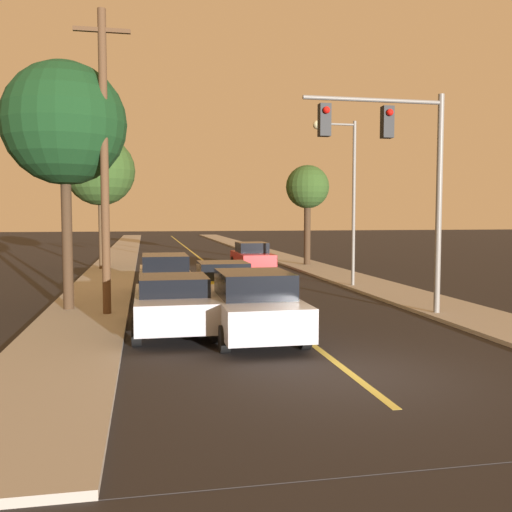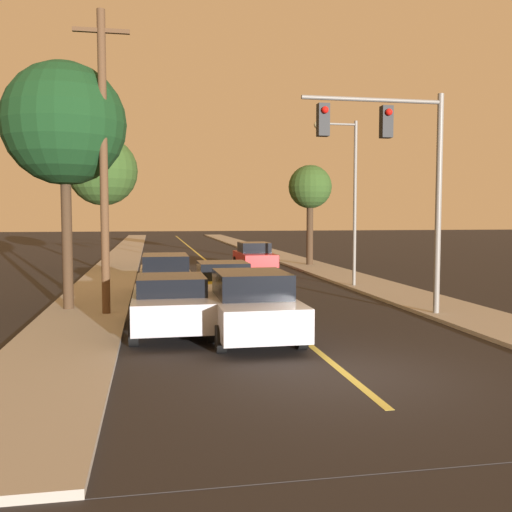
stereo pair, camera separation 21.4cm
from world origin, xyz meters
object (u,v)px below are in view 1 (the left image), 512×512
(car_near_lane_second, at_px, (222,282))
(car_far_oncoming, at_px, (252,256))
(car_outer_lane_second, at_px, (165,277))
(tree_left_far, at_px, (100,171))
(car_near_lane_front, at_px, (253,305))
(tree_left_near, at_px, (64,124))
(tree_right_near, at_px, (308,188))
(utility_pole_left, at_px, (104,158))
(traffic_signal_mast, at_px, (398,158))
(car_outer_lane_front, at_px, (173,303))
(streetlamp_right, at_px, (344,180))

(car_near_lane_second, distance_m, car_far_oncoming, 11.65)
(car_outer_lane_second, xyz_separation_m, tree_left_far, (-3.01, 11.49, 4.58))
(car_near_lane_front, distance_m, car_near_lane_second, 5.60)
(tree_left_near, bearing_deg, tree_right_near, 50.06)
(car_near_lane_front, relative_size, tree_right_near, 0.81)
(utility_pole_left, bearing_deg, traffic_signal_mast, -11.67)
(traffic_signal_mast, xyz_separation_m, utility_pole_left, (-8.33, 1.72, 0.00))
(car_outer_lane_front, bearing_deg, tree_right_near, 63.98)
(car_outer_lane_front, bearing_deg, streetlamp_right, 46.92)
(car_outer_lane_front, bearing_deg, tree_left_far, 99.76)
(traffic_signal_mast, bearing_deg, streetlamp_right, 83.11)
(car_outer_lane_front, relative_size, car_outer_lane_second, 0.82)
(traffic_signal_mast, relative_size, tree_right_near, 1.10)
(car_outer_lane_front, xyz_separation_m, car_outer_lane_second, (0.00, 5.99, 0.03))
(car_near_lane_second, distance_m, streetlamp_right, 7.31)
(car_outer_lane_front, bearing_deg, car_outer_lane_second, 90.00)
(car_far_oncoming, bearing_deg, car_outer_lane_front, 72.41)
(car_outer_lane_front, relative_size, car_far_oncoming, 0.94)
(car_outer_lane_front, distance_m, traffic_signal_mast, 7.66)
(streetlamp_right, relative_size, tree_left_near, 0.89)
(tree_left_near, relative_size, tree_left_far, 1.05)
(car_far_oncoming, xyz_separation_m, utility_pole_left, (-6.87, -13.24, 3.88))
(utility_pole_left, bearing_deg, car_near_lane_front, -43.86)
(car_near_lane_front, bearing_deg, car_outer_lane_front, 156.17)
(traffic_signal_mast, bearing_deg, car_near_lane_second, 140.97)
(car_outer_lane_front, bearing_deg, utility_pole_left, 123.57)
(tree_left_near, bearing_deg, car_near_lane_front, -43.39)
(car_outer_lane_front, bearing_deg, traffic_signal_mast, 8.79)
(traffic_signal_mast, height_order, tree_right_near, traffic_signal_mast)
(car_near_lane_front, relative_size, car_outer_lane_second, 0.93)
(car_near_lane_second, height_order, tree_left_far, tree_left_far)
(car_outer_lane_second, relative_size, traffic_signal_mast, 0.80)
(streetlamp_right, bearing_deg, car_near_lane_front, -122.05)
(car_far_oncoming, distance_m, tree_right_near, 5.61)
(tree_left_far, bearing_deg, car_near_lane_front, -74.99)
(streetlamp_right, bearing_deg, tree_right_near, 82.21)
(car_outer_lane_second, xyz_separation_m, tree_left_near, (-3.04, -2.16, 4.96))
(car_near_lane_second, bearing_deg, utility_pole_left, -151.43)
(car_outer_lane_second, distance_m, streetlamp_right, 8.42)
(car_near_lane_front, relative_size, car_near_lane_second, 1.21)
(car_outer_lane_front, distance_m, car_far_oncoming, 16.75)
(car_near_lane_second, xyz_separation_m, car_outer_lane_front, (-1.90, -4.75, 0.06))
(traffic_signal_mast, xyz_separation_m, tree_left_near, (-9.56, 2.82, 1.10))
(utility_pole_left, distance_m, tree_left_near, 1.98)
(car_near_lane_second, bearing_deg, car_far_oncoming, 74.27)
(streetlamp_right, bearing_deg, car_far_oncoming, 105.76)
(traffic_signal_mast, relative_size, tree_left_far, 0.90)
(car_near_lane_front, xyz_separation_m, utility_pole_left, (-3.72, 3.57, 3.85))
(utility_pole_left, bearing_deg, tree_left_far, 94.64)
(streetlamp_right, bearing_deg, car_near_lane_second, -150.29)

